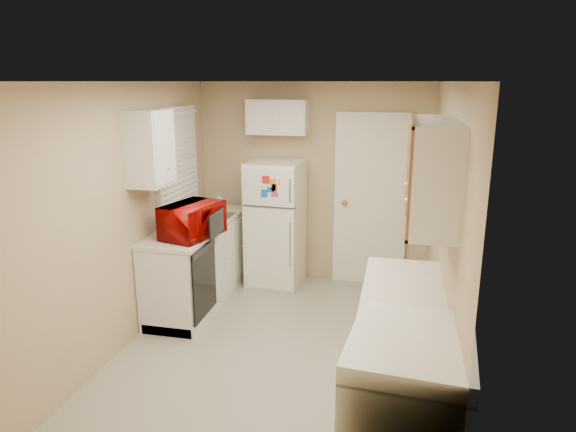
# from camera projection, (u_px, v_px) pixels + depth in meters

# --- Properties ---
(floor) EXTENTS (3.80, 3.80, 0.00)m
(floor) POSITION_uv_depth(u_px,v_px,m) (276.00, 350.00, 4.74)
(floor) COLOR #B2AF97
(floor) RESTS_ON ground
(ceiling) EXTENTS (3.80, 3.80, 0.00)m
(ceiling) POSITION_uv_depth(u_px,v_px,m) (274.00, 81.00, 4.13)
(ceiling) COLOR white
(ceiling) RESTS_ON floor
(wall_left) EXTENTS (3.80, 3.80, 0.00)m
(wall_left) POSITION_uv_depth(u_px,v_px,m) (128.00, 216.00, 4.73)
(wall_left) COLOR tan
(wall_left) RESTS_ON floor
(wall_right) EXTENTS (3.80, 3.80, 0.00)m
(wall_right) POSITION_uv_depth(u_px,v_px,m) (444.00, 235.00, 4.14)
(wall_right) COLOR tan
(wall_right) RESTS_ON floor
(wall_back) EXTENTS (2.80, 2.80, 0.00)m
(wall_back) POSITION_uv_depth(u_px,v_px,m) (313.00, 183.00, 6.22)
(wall_back) COLOR tan
(wall_back) RESTS_ON floor
(wall_front) EXTENTS (2.80, 2.80, 0.00)m
(wall_front) POSITION_uv_depth(u_px,v_px,m) (187.00, 322.00, 2.64)
(wall_front) COLOR tan
(wall_front) RESTS_ON floor
(left_counter) EXTENTS (0.60, 1.80, 0.90)m
(left_counter) POSITION_uv_depth(u_px,v_px,m) (199.00, 262.00, 5.70)
(left_counter) COLOR silver
(left_counter) RESTS_ON floor
(dishwasher) EXTENTS (0.03, 0.58, 0.72)m
(dishwasher) POSITION_uv_depth(u_px,v_px,m) (204.00, 281.00, 5.07)
(dishwasher) COLOR black
(dishwasher) RESTS_ON floor
(sink) EXTENTS (0.54, 0.74, 0.16)m
(sink) POSITION_uv_depth(u_px,v_px,m) (203.00, 223.00, 5.74)
(sink) COLOR gray
(sink) RESTS_ON left_counter
(microwave) EXTENTS (0.67, 0.47, 0.40)m
(microwave) POSITION_uv_depth(u_px,v_px,m) (192.00, 222.00, 5.07)
(microwave) COLOR #910502
(microwave) RESTS_ON left_counter
(soap_bottle) EXTENTS (0.11, 0.11, 0.19)m
(soap_bottle) POSITION_uv_depth(u_px,v_px,m) (219.00, 200.00, 6.22)
(soap_bottle) COLOR beige
(soap_bottle) RESTS_ON left_counter
(window_blinds) EXTENTS (0.10, 0.98, 1.08)m
(window_blinds) POSITION_uv_depth(u_px,v_px,m) (178.00, 157.00, 5.61)
(window_blinds) COLOR silver
(window_blinds) RESTS_ON wall_left
(upper_cabinet_left) EXTENTS (0.30, 0.45, 0.70)m
(upper_cabinet_left) POSITION_uv_depth(u_px,v_px,m) (150.00, 148.00, 4.75)
(upper_cabinet_left) COLOR silver
(upper_cabinet_left) RESTS_ON wall_left
(refrigerator) EXTENTS (0.65, 0.64, 1.50)m
(refrigerator) POSITION_uv_depth(u_px,v_px,m) (276.00, 224.00, 6.12)
(refrigerator) COLOR silver
(refrigerator) RESTS_ON floor
(cabinet_over_fridge) EXTENTS (0.70, 0.30, 0.40)m
(cabinet_over_fridge) POSITION_uv_depth(u_px,v_px,m) (278.00, 117.00, 5.96)
(cabinet_over_fridge) COLOR silver
(cabinet_over_fridge) RESTS_ON wall_back
(interior_door) EXTENTS (0.86, 0.06, 2.08)m
(interior_door) POSITION_uv_depth(u_px,v_px,m) (370.00, 201.00, 6.08)
(interior_door) COLOR silver
(interior_door) RESTS_ON floor
(right_counter) EXTENTS (0.60, 2.00, 0.90)m
(right_counter) POSITION_uv_depth(u_px,v_px,m) (399.00, 365.00, 3.64)
(right_counter) COLOR silver
(right_counter) RESTS_ON floor
(stove) EXTENTS (0.75, 0.90, 1.02)m
(stove) POSITION_uv_depth(u_px,v_px,m) (407.00, 415.00, 3.00)
(stove) COLOR silver
(stove) RESTS_ON floor
(upper_cabinet_right) EXTENTS (0.30, 1.20, 0.70)m
(upper_cabinet_right) POSITION_uv_depth(u_px,v_px,m) (433.00, 171.00, 3.54)
(upper_cabinet_right) COLOR silver
(upper_cabinet_right) RESTS_ON wall_right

